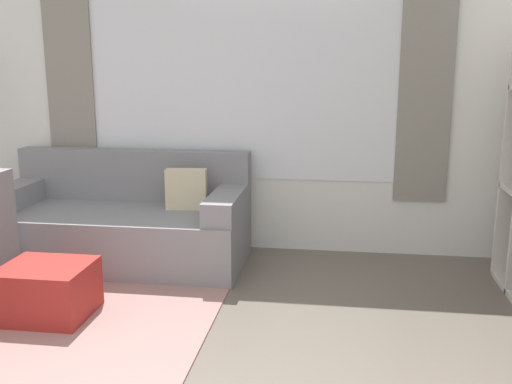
# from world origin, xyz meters

# --- Properties ---
(wall_back) EXTENTS (6.27, 0.11, 2.70)m
(wall_back) POSITION_xyz_m (0.00, 3.28, 1.36)
(wall_back) COLOR white
(wall_back) RESTS_ON ground_plane
(area_rug) EXTENTS (2.70, 2.30, 0.01)m
(area_rug) POSITION_xyz_m (-1.27, 1.73, 0.01)
(area_rug) COLOR gray
(area_rug) RESTS_ON ground_plane
(couch_main) EXTENTS (2.11, 0.99, 0.91)m
(couch_main) POSITION_xyz_m (-0.95, 2.75, 0.32)
(couch_main) COLOR gray
(couch_main) RESTS_ON ground_plane
(ottoman) EXTENTS (0.56, 0.50, 0.36)m
(ottoman) POSITION_xyz_m (-1.02, 1.58, 0.18)
(ottoman) COLOR #A82823
(ottoman) RESTS_ON ground_plane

